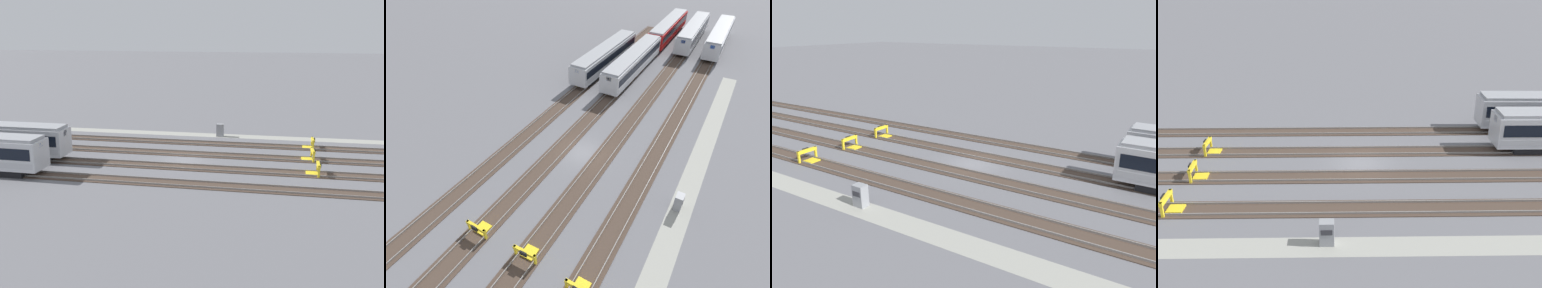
% 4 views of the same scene
% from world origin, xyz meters
% --- Properties ---
extents(ground_plane, '(400.00, 400.00, 0.00)m').
position_xyz_m(ground_plane, '(0.00, 0.00, 0.00)').
color(ground_plane, slate).
extents(service_walkway, '(54.00, 2.00, 0.01)m').
position_xyz_m(service_walkway, '(0.00, -11.52, 0.00)').
color(service_walkway, '#9E9E93').
rests_on(service_walkway, ground).
extents(rail_track_nearest, '(90.00, 2.24, 0.21)m').
position_xyz_m(rail_track_nearest, '(0.00, -7.20, 0.04)').
color(rail_track_nearest, '#47382D').
rests_on(rail_track_nearest, ground).
extents(rail_track_near_inner, '(90.00, 2.24, 0.21)m').
position_xyz_m(rail_track_near_inner, '(0.00, -2.40, 0.04)').
color(rail_track_near_inner, '#47382D').
rests_on(rail_track_near_inner, ground).
extents(rail_track_middle, '(90.00, 2.24, 0.21)m').
position_xyz_m(rail_track_middle, '(0.00, 2.40, 0.04)').
color(rail_track_middle, '#47382D').
rests_on(rail_track_middle, ground).
extents(rail_track_far_inner, '(90.00, 2.24, 0.21)m').
position_xyz_m(rail_track_far_inner, '(0.00, 7.20, 0.04)').
color(rail_track_far_inner, '#47382D').
rests_on(rail_track_far_inner, ground).
extents(bumper_stop_nearest_track, '(1.34, 2.00, 1.22)m').
position_xyz_m(bumper_stop_nearest_track, '(-13.31, -7.20, 0.51)').
color(bumper_stop_nearest_track, yellow).
rests_on(bumper_stop_nearest_track, ground).
extents(bumper_stop_near_inner_track, '(1.38, 2.01, 1.22)m').
position_xyz_m(bumper_stop_near_inner_track, '(-12.97, -2.39, 0.51)').
color(bumper_stop_near_inner_track, yellow).
rests_on(bumper_stop_near_inner_track, ground).
extents(bumper_stop_middle_track, '(1.35, 2.00, 1.22)m').
position_xyz_m(bumper_stop_middle_track, '(-13.13, 2.40, 0.51)').
color(bumper_stop_middle_track, yellow).
rests_on(bumper_stop_middle_track, ground).
extents(electrical_cabinet, '(0.90, 0.73, 1.60)m').
position_xyz_m(electrical_cabinet, '(-2.44, -11.18, 0.80)').
color(electrical_cabinet, gray).
rests_on(electrical_cabinet, ground).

